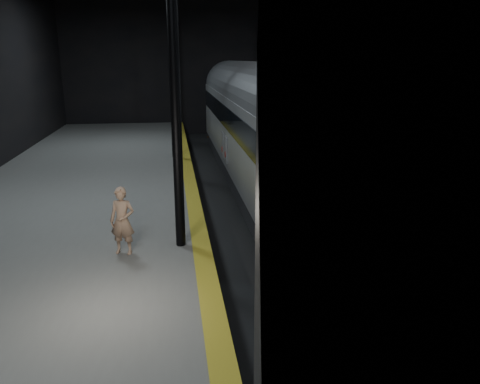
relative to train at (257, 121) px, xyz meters
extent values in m
plane|color=black|center=(0.00, -5.19, -3.16)|extent=(44.00, 44.00, 0.00)
cube|color=#585855|center=(-7.50, -5.19, -2.66)|extent=(9.00, 43.80, 1.00)
cube|color=#585855|center=(7.50, -5.19, -2.66)|extent=(9.00, 43.80, 1.00)
cube|color=olive|center=(-3.25, -5.19, -2.16)|extent=(0.50, 43.80, 0.01)
cube|color=#3F3328|center=(-0.72, -5.19, -2.99)|extent=(0.08, 43.00, 0.14)
cube|color=#3F3328|center=(0.72, -5.19, -2.99)|extent=(0.08, 43.00, 0.14)
cube|color=black|center=(0.00, -5.19, -3.10)|extent=(2.40, 42.00, 0.12)
cylinder|color=black|center=(-3.80, -9.19, 2.84)|extent=(0.26, 0.26, 10.00)
cylinder|color=black|center=(3.80, -9.19, 2.84)|extent=(0.26, 0.26, 10.00)
cylinder|color=black|center=(-3.80, 2.81, 2.84)|extent=(0.26, 0.26, 10.00)
cylinder|color=black|center=(3.80, 2.81, 2.84)|extent=(0.26, 0.26, 10.00)
cylinder|color=black|center=(-3.80, 14.81, 2.84)|extent=(0.26, 0.26, 10.00)
cylinder|color=black|center=(3.80, 14.81, 2.84)|extent=(0.26, 0.26, 10.00)
cube|color=#ACAFB5|center=(0.00, 0.00, -0.46)|extent=(3.08, 21.22, 3.18)
cube|color=black|center=(0.00, 0.00, -2.45)|extent=(2.81, 20.79, 0.90)
cube|color=black|center=(0.00, 0.00, 0.28)|extent=(3.14, 20.90, 0.95)
cylinder|color=slate|center=(0.00, 0.00, 1.13)|extent=(3.02, 21.01, 3.02)
cube|color=black|center=(0.00, -7.43, -2.85)|extent=(1.91, 2.33, 0.37)
cube|color=black|center=(0.00, 7.43, -2.85)|extent=(1.91, 2.33, 0.37)
cube|color=silver|center=(-1.57, -1.06, -1.10)|extent=(0.04, 0.80, 1.11)
cube|color=silver|center=(-1.57, 0.21, -1.10)|extent=(0.04, 0.80, 1.11)
cylinder|color=#9F1B13|center=(-1.59, -0.87, -1.36)|extent=(0.03, 0.28, 0.28)
cylinder|color=#9F1B13|center=(-1.59, 0.40, -1.36)|extent=(0.03, 0.28, 0.28)
imported|color=tan|center=(-5.28, -9.56, -1.27)|extent=(0.74, 0.59, 1.79)
camera|label=1|loc=(-3.95, -21.27, 2.77)|focal=35.00mm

